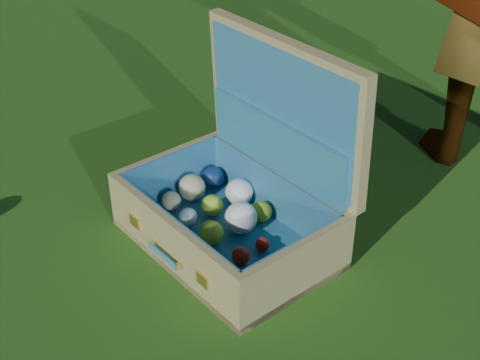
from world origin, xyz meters
name	(u,v)px	position (x,y,z in m)	size (l,w,h in m)	color
ground	(217,260)	(0.00, 0.00, 0.00)	(60.00, 60.00, 0.00)	#215114
suitcase	(244,189)	(0.01, 0.13, 0.15)	(0.68, 0.59, 0.55)	tan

